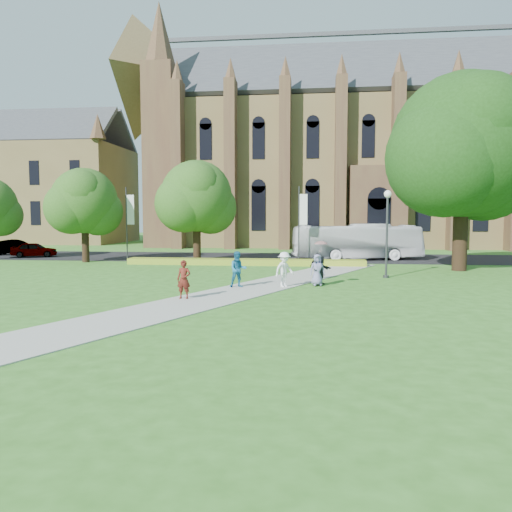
# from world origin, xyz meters

# --- Properties ---
(ground) EXTENTS (160.00, 160.00, 0.00)m
(ground) POSITION_xyz_m (0.00, 0.00, 0.00)
(ground) COLOR #31661E
(ground) RESTS_ON ground
(road) EXTENTS (160.00, 10.00, 0.02)m
(road) POSITION_xyz_m (0.00, 20.00, 0.01)
(road) COLOR black
(road) RESTS_ON ground
(footpath) EXTENTS (15.58, 28.54, 0.04)m
(footpath) POSITION_xyz_m (0.00, 1.00, 0.02)
(footpath) COLOR #B2B2A8
(footpath) RESTS_ON ground
(flower_hedge) EXTENTS (18.00, 1.40, 0.45)m
(flower_hedge) POSITION_xyz_m (-2.00, 13.20, 0.23)
(flower_hedge) COLOR gold
(flower_hedge) RESTS_ON ground
(cathedral) EXTENTS (52.60, 18.25, 28.00)m
(cathedral) POSITION_xyz_m (10.00, 39.73, 12.98)
(cathedral) COLOR brown
(cathedral) RESTS_ON ground
(building_west) EXTENTS (22.00, 14.00, 18.30)m
(building_west) POSITION_xyz_m (-34.00, 42.00, 9.21)
(building_west) COLOR brown
(building_west) RESTS_ON ground
(streetlamp) EXTENTS (0.44, 0.44, 5.24)m
(streetlamp) POSITION_xyz_m (7.50, 6.50, 3.30)
(streetlamp) COLOR #38383D
(streetlamp) RESTS_ON ground
(large_tree) EXTENTS (9.60, 9.60, 13.20)m
(large_tree) POSITION_xyz_m (13.00, 11.00, 8.37)
(large_tree) COLOR #332114
(large_tree) RESTS_ON ground
(street_tree_0) EXTENTS (5.20, 5.20, 7.50)m
(street_tree_0) POSITION_xyz_m (-15.00, 14.00, 4.87)
(street_tree_0) COLOR #332114
(street_tree_0) RESTS_ON ground
(street_tree_1) EXTENTS (5.60, 5.60, 8.05)m
(street_tree_1) POSITION_xyz_m (-6.00, 14.50, 5.22)
(street_tree_1) COLOR #332114
(street_tree_1) RESTS_ON ground
(banner_pole_0) EXTENTS (0.70, 0.10, 6.00)m
(banner_pole_0) POSITION_xyz_m (2.11, 15.20, 3.39)
(banner_pole_0) COLOR #38383D
(banner_pole_0) RESTS_ON ground
(banner_pole_1) EXTENTS (0.70, 0.10, 6.00)m
(banner_pole_1) POSITION_xyz_m (-11.89, 15.20, 3.39)
(banner_pole_1) COLOR #38383D
(banner_pole_1) RESTS_ON ground
(tour_coach) EXTENTS (11.11, 4.64, 3.02)m
(tour_coach) POSITION_xyz_m (6.81, 18.54, 1.53)
(tour_coach) COLOR white
(tour_coach) RESTS_ON road
(car_0) EXTENTS (4.12, 2.59, 1.31)m
(car_0) POSITION_xyz_m (-21.76, 18.07, 0.67)
(car_0) COLOR gray
(car_0) RESTS_ON road
(car_1) EXTENTS (4.58, 2.47, 1.43)m
(car_1) POSITION_xyz_m (-24.74, 20.03, 0.74)
(car_1) COLOR gray
(car_1) RESTS_ON road
(pedestrian_0) EXTENTS (0.66, 0.46, 1.73)m
(pedestrian_0) POSITION_xyz_m (-2.62, -2.45, 0.90)
(pedestrian_0) COLOR #561C13
(pedestrian_0) RESTS_ON footpath
(pedestrian_1) EXTENTS (1.07, 0.93, 1.86)m
(pedestrian_1) POSITION_xyz_m (-0.74, 1.34, 0.97)
(pedestrian_1) COLOR #1B648A
(pedestrian_1) RESTS_ON footpath
(pedestrian_2) EXTENTS (1.32, 1.30, 1.82)m
(pedestrian_2) POSITION_xyz_m (1.64, 1.71, 0.95)
(pedestrian_2) COLOR white
(pedestrian_2) RESTS_ON footpath
(pedestrian_3) EXTENTS (0.96, 0.76, 1.52)m
(pedestrian_3) POSITION_xyz_m (3.35, 5.02, 0.80)
(pedestrian_3) COLOR black
(pedestrian_3) RESTS_ON footpath
(pedestrian_4) EXTENTS (0.92, 0.73, 1.66)m
(pedestrian_4) POSITION_xyz_m (3.34, 2.49, 0.87)
(pedestrian_4) COLOR slate
(pedestrian_4) RESTS_ON footpath
(pedestrian_5) EXTENTS (1.24, 1.42, 1.55)m
(pedestrian_5) POSITION_xyz_m (3.52, 2.93, 0.81)
(pedestrian_5) COLOR #23232A
(pedestrian_5) RESTS_ON footpath
(parasol) EXTENTS (0.83, 0.83, 0.61)m
(parasol) POSITION_xyz_m (3.52, 2.59, 2.01)
(parasol) COLOR #F0A9B3
(parasol) RESTS_ON pedestrian_4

